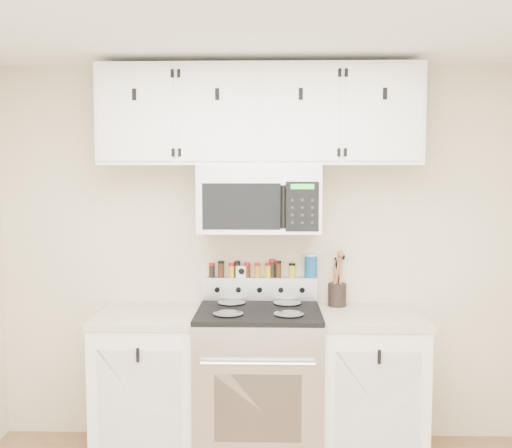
# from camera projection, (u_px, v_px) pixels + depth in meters

# --- Properties ---
(back_wall) EXTENTS (3.50, 0.01, 2.50)m
(back_wall) POSITION_uv_depth(u_px,v_px,m) (260.00, 254.00, 3.82)
(back_wall) COLOR #BFAC8F
(back_wall) RESTS_ON floor
(range) EXTENTS (0.76, 0.65, 1.10)m
(range) POSITION_uv_depth(u_px,v_px,m) (259.00, 382.00, 3.57)
(range) COLOR #B7B7BA
(range) RESTS_ON floor
(base_cabinet_left) EXTENTS (0.64, 0.62, 0.92)m
(base_cabinet_left) POSITION_uv_depth(u_px,v_px,m) (150.00, 384.00, 3.61)
(base_cabinet_left) COLOR white
(base_cabinet_left) RESTS_ON floor
(base_cabinet_right) EXTENTS (0.64, 0.62, 0.92)m
(base_cabinet_right) POSITION_uv_depth(u_px,v_px,m) (369.00, 385.00, 3.57)
(base_cabinet_right) COLOR white
(base_cabinet_right) RESTS_ON floor
(microwave) EXTENTS (0.76, 0.44, 0.42)m
(microwave) POSITION_uv_depth(u_px,v_px,m) (259.00, 199.00, 3.60)
(microwave) COLOR #9E9EA3
(microwave) RESTS_ON back_wall
(upper_cabinets) EXTENTS (2.00, 0.35, 0.62)m
(upper_cabinets) POSITION_uv_depth(u_px,v_px,m) (259.00, 116.00, 3.58)
(upper_cabinets) COLOR white
(upper_cabinets) RESTS_ON back_wall
(utensil_crock) EXTENTS (0.12, 0.12, 0.35)m
(utensil_crock) POSITION_uv_depth(u_px,v_px,m) (337.00, 293.00, 3.74)
(utensil_crock) COLOR black
(utensil_crock) RESTS_ON base_cabinet_right
(kitchen_timer) EXTENTS (0.08, 0.07, 0.08)m
(kitchen_timer) POSITION_uv_depth(u_px,v_px,m) (242.00, 271.00, 3.80)
(kitchen_timer) COLOR white
(kitchen_timer) RESTS_ON range
(salt_canister) EXTENTS (0.09, 0.09, 0.16)m
(salt_canister) POSITION_uv_depth(u_px,v_px,m) (311.00, 266.00, 3.78)
(salt_canister) COLOR #14518D
(salt_canister) RESTS_ON range
(spice_jar_0) EXTENTS (0.04, 0.04, 0.09)m
(spice_jar_0) POSITION_uv_depth(u_px,v_px,m) (212.00, 270.00, 3.80)
(spice_jar_0) COLOR black
(spice_jar_0) RESTS_ON range
(spice_jar_1) EXTENTS (0.04, 0.04, 0.11)m
(spice_jar_1) POSITION_uv_depth(u_px,v_px,m) (221.00, 269.00, 3.80)
(spice_jar_1) COLOR #3D1F0E
(spice_jar_1) RESTS_ON range
(spice_jar_2) EXTENTS (0.04, 0.04, 0.09)m
(spice_jar_2) POSITION_uv_depth(u_px,v_px,m) (232.00, 270.00, 3.80)
(spice_jar_2) COLOR gold
(spice_jar_2) RESTS_ON range
(spice_jar_3) EXTENTS (0.04, 0.04, 0.11)m
(spice_jar_3) POSITION_uv_depth(u_px,v_px,m) (237.00, 269.00, 3.80)
(spice_jar_3) COLOR black
(spice_jar_3) RESTS_ON range
(spice_jar_4) EXTENTS (0.04, 0.04, 0.10)m
(spice_jar_4) POSITION_uv_depth(u_px,v_px,m) (247.00, 270.00, 3.80)
(spice_jar_4) COLOR #462210
(spice_jar_4) RESTS_ON range
(spice_jar_5) EXTENTS (0.04, 0.04, 0.10)m
(spice_jar_5) POSITION_uv_depth(u_px,v_px,m) (257.00, 270.00, 3.80)
(spice_jar_5) COLOR orange
(spice_jar_5) RESTS_ON range
(spice_jar_6) EXTENTS (0.05, 0.05, 0.10)m
(spice_jar_6) POSITION_uv_depth(u_px,v_px,m) (268.00, 270.00, 3.79)
(spice_jar_6) COLOR gold
(spice_jar_6) RESTS_ON range
(spice_jar_7) EXTENTS (0.04, 0.04, 0.12)m
(spice_jar_7) POSITION_uv_depth(u_px,v_px,m) (272.00, 268.00, 3.79)
(spice_jar_7) COLOR black
(spice_jar_7) RESTS_ON range
(spice_jar_8) EXTENTS (0.04, 0.04, 0.10)m
(spice_jar_8) POSITION_uv_depth(u_px,v_px,m) (278.00, 269.00, 3.79)
(spice_jar_8) COLOR black
(spice_jar_8) RESTS_ON range
(spice_jar_9) EXTENTS (0.04, 0.04, 0.11)m
(spice_jar_9) POSITION_uv_depth(u_px,v_px,m) (278.00, 269.00, 3.79)
(spice_jar_9) COLOR #472211
(spice_jar_9) RESTS_ON range
(spice_jar_10) EXTENTS (0.04, 0.04, 0.10)m
(spice_jar_10) POSITION_uv_depth(u_px,v_px,m) (292.00, 270.00, 3.79)
(spice_jar_10) COLOR gold
(spice_jar_10) RESTS_ON range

